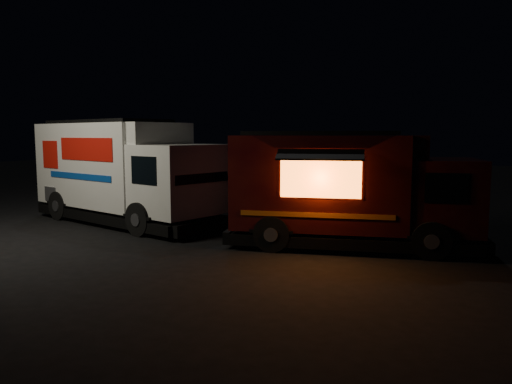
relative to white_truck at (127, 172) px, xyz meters
name	(u,v)px	position (x,y,z in m)	size (l,w,h in m)	color
ground	(155,235)	(2.13, -1.20, -1.64)	(80.00, 80.00, 0.00)	black
white_truck	(127,172)	(0.00, 0.00, 0.00)	(7.25, 2.47, 3.29)	silver
red_truck	(353,189)	(7.41, 0.16, -0.19)	(6.24, 2.29, 2.90)	#3C100A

